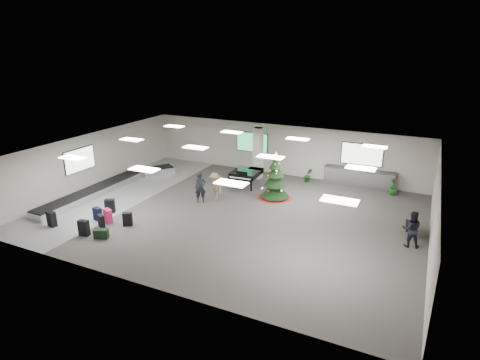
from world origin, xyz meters
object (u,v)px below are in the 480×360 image
at_px(bench, 413,224).
at_px(potted_plant_left, 308,175).
at_px(christmas_tree, 275,182).
at_px(traveler_a, 200,188).
at_px(service_counter, 359,178).
at_px(traveler_b, 215,187).
at_px(pink_suitcase, 108,216).
at_px(potted_plant_right, 393,188).
at_px(baggage_carousel, 110,186).
at_px(traveler_bench, 411,229).
at_px(grand_piano, 246,174).

relative_size(bench, potted_plant_left, 1.50).
distance_m(christmas_tree, traveler_a, 4.04).
height_order(service_counter, bench, service_counter).
bearing_deg(traveler_a, service_counter, 4.41).
bearing_deg(traveler_b, christmas_tree, 49.31).
bearing_deg(pink_suitcase, potted_plant_right, 59.97).
height_order(baggage_carousel, service_counter, service_counter).
relative_size(traveler_b, potted_plant_right, 1.87).
height_order(service_counter, traveler_bench, traveler_bench).
height_order(baggage_carousel, potted_plant_left, potted_plant_left).
relative_size(pink_suitcase, grand_piano, 0.35).
distance_m(traveler_a, potted_plant_right, 10.70).
bearing_deg(baggage_carousel, pink_suitcase, -48.29).
relative_size(service_counter, potted_plant_left, 4.55).
xyz_separation_m(service_counter, pink_suitcase, (-9.73, -10.22, -0.20)).
height_order(service_counter, pink_suitcase, service_counter).
bearing_deg(potted_plant_right, bench, -74.76).
bearing_deg(service_counter, traveler_a, -139.53).
relative_size(traveler_a, potted_plant_right, 1.97).
relative_size(pink_suitcase, bench, 0.53).
relative_size(baggage_carousel, christmas_tree, 3.69).
xyz_separation_m(bench, potted_plant_right, (-1.30, 4.78, -0.05)).
xyz_separation_m(traveler_a, potted_plant_left, (4.22, 5.63, -0.37)).
xyz_separation_m(christmas_tree, traveler_a, (-3.34, -2.28, -0.09)).
bearing_deg(service_counter, traveler_b, -140.09).
xyz_separation_m(bench, potted_plant_left, (-6.21, 4.85, -0.02)).
xyz_separation_m(service_counter, potted_plant_right, (1.99, -0.52, -0.13)).
distance_m(service_counter, potted_plant_left, 2.95).
relative_size(service_counter, potted_plant_right, 4.89).
bearing_deg(service_counter, christmas_tree, -134.91).
bearing_deg(pink_suitcase, traveler_bench, 36.07).
xyz_separation_m(pink_suitcase, traveler_a, (2.59, 4.14, 0.47)).
bearing_deg(bench, potted_plant_left, 137.97).
height_order(baggage_carousel, traveler_a, traveler_a).
bearing_deg(traveler_a, potted_plant_left, 17.12).
relative_size(grand_piano, bench, 1.50).
distance_m(baggage_carousel, service_counter, 14.50).
relative_size(pink_suitcase, traveler_a, 0.43).
xyz_separation_m(traveler_bench, potted_plant_right, (-1.26, 6.05, -0.37)).
height_order(grand_piano, bench, grand_piano).
height_order(christmas_tree, potted_plant_right, christmas_tree).
distance_m(grand_piano, potted_plant_right, 8.33).
height_order(baggage_carousel, christmas_tree, christmas_tree).
bearing_deg(bench, pink_suitcase, -163.36).
relative_size(bench, potted_plant_right, 1.62).
distance_m(bench, traveler_b, 9.89).
bearing_deg(bench, traveler_bench, -96.18).
distance_m(potted_plant_left, potted_plant_right, 4.91).
relative_size(baggage_carousel, grand_piano, 4.85).
bearing_deg(bench, baggage_carousel, -178.99).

